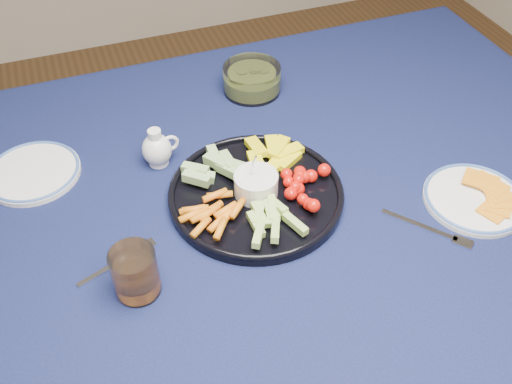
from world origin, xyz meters
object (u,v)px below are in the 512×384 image
object	(u,v)px
side_plate_extra	(33,172)
juice_tumbler	(136,275)
pickle_bowl	(252,80)
cheese_plate	(475,198)
creamer_pitcher	(157,149)
crudite_platter	(255,191)
dining_table	(229,234)

from	to	relation	value
side_plate_extra	juice_tumbler	bearing A→B (deg)	-68.32
side_plate_extra	pickle_bowl	bearing A→B (deg)	13.75
cheese_plate	creamer_pitcher	bearing A→B (deg)	149.30
cheese_plate	juice_tumbler	distance (m)	0.63
crudite_platter	juice_tumbler	size ratio (longest dim) A/B	3.76
crudite_platter	cheese_plate	world-z (taller)	crudite_platter
pickle_bowl	creamer_pitcher	bearing A→B (deg)	-146.54
crudite_platter	creamer_pitcher	bearing A→B (deg)	131.93
crudite_platter	juice_tumbler	bearing A→B (deg)	-152.22
pickle_bowl	cheese_plate	world-z (taller)	pickle_bowl
juice_tumbler	creamer_pitcher	bearing A→B (deg)	70.48
creamer_pitcher	cheese_plate	world-z (taller)	creamer_pitcher
dining_table	pickle_bowl	bearing A→B (deg)	62.62
crudite_platter	side_plate_extra	world-z (taller)	crudite_platter
creamer_pitcher	side_plate_extra	world-z (taller)	creamer_pitcher
juice_tumbler	side_plate_extra	size ratio (longest dim) A/B	0.48
cheese_plate	juice_tumbler	size ratio (longest dim) A/B	2.15
crudite_platter	side_plate_extra	bearing A→B (deg)	151.20
pickle_bowl	crudite_platter	bearing A→B (deg)	-109.23
side_plate_extra	crudite_platter	bearing A→B (deg)	-28.80
creamer_pitcher	juice_tumbler	bearing A→B (deg)	-109.52
cheese_plate	side_plate_extra	xyz separation A→B (m)	(-0.77, 0.36, -0.00)
crudite_platter	creamer_pitcher	world-z (taller)	crudite_platter
pickle_bowl	side_plate_extra	xyz separation A→B (m)	(-0.50, -0.12, -0.02)
side_plate_extra	cheese_plate	bearing A→B (deg)	-25.33
dining_table	creamer_pitcher	xyz separation A→B (m)	(-0.09, 0.15, 0.12)
juice_tumbler	pickle_bowl	bearing A→B (deg)	51.87
creamer_pitcher	cheese_plate	bearing A→B (deg)	-30.70
cheese_plate	juice_tumbler	world-z (taller)	juice_tumbler
juice_tumbler	side_plate_extra	distance (m)	0.37
pickle_bowl	juice_tumbler	xyz separation A→B (m)	(-0.37, -0.47, 0.01)
juice_tumbler	side_plate_extra	world-z (taller)	juice_tumbler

